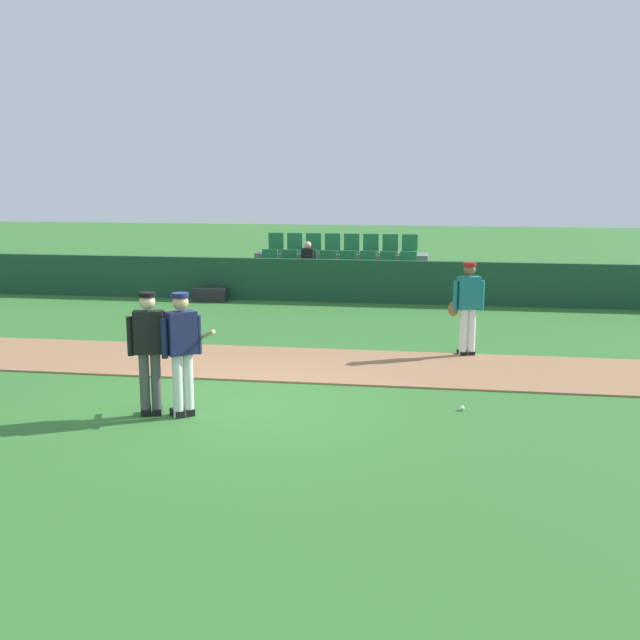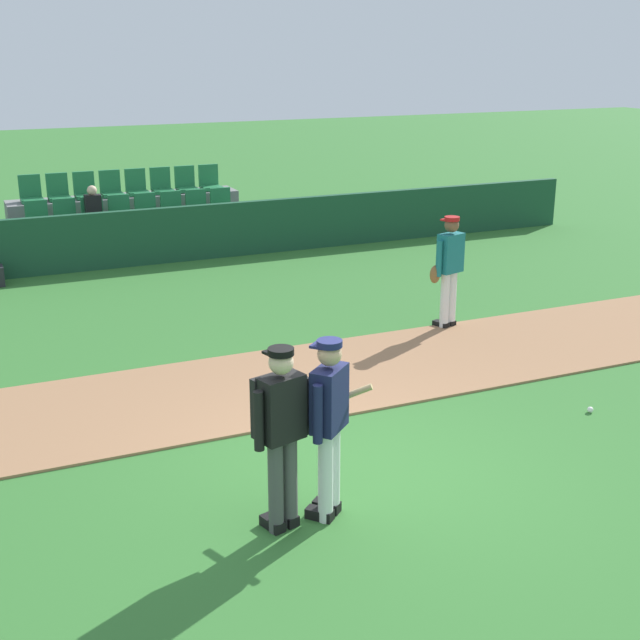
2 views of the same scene
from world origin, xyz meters
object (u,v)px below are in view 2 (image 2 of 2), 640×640
runner_teal_jersey (449,268)px  baseball (590,410)px  umpire_home_plate (281,428)px  batter_navy_jersey (329,422)px

runner_teal_jersey → baseball: bearing=-92.1°
umpire_home_plate → baseball: umpire_home_plate is taller
umpire_home_plate → runner_teal_jersey: bearing=44.5°
batter_navy_jersey → baseball: bearing=13.0°
batter_navy_jersey → runner_teal_jersey: (4.00, 4.38, -0.01)m
umpire_home_plate → baseball: bearing=11.7°
batter_navy_jersey → runner_teal_jersey: size_ratio=1.00×
umpire_home_plate → baseball: size_ratio=23.78×
umpire_home_plate → runner_teal_jersey: same height
runner_teal_jersey → batter_navy_jersey: bearing=-132.4°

